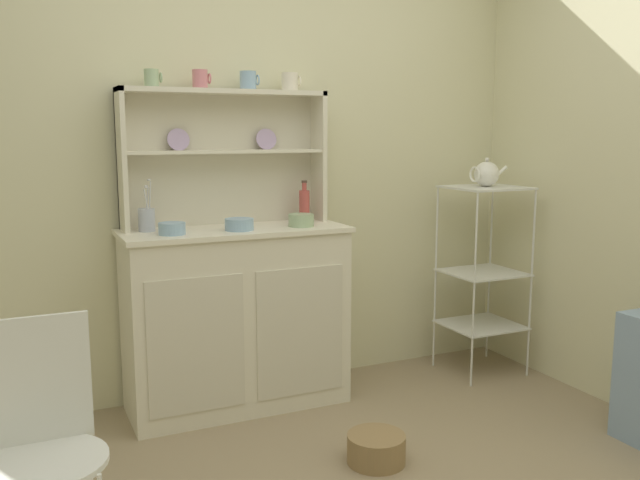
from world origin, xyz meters
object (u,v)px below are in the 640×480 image
hutch_shelf_unit (223,147)px  bakers_rack (483,260)px  bowl_mixing_large (172,229)px  jam_bottle (304,205)px  utensil_jar (147,219)px  wire_chair (42,433)px  hutch_cabinet (237,316)px  porcelain_teapot (486,174)px  cup_sage_0 (152,78)px  floor_basket (376,449)px

hutch_shelf_unit → bakers_rack: (1.45, -0.28, -0.65)m
bakers_rack → bowl_mixing_large: size_ratio=8.72×
jam_bottle → utensil_jar: (-0.83, -0.01, -0.03)m
wire_chair → bowl_mixing_large: (0.63, 1.07, 0.43)m
hutch_cabinet → wire_chair: bearing=-130.1°
hutch_cabinet → bakers_rack: size_ratio=1.03×
wire_chair → porcelain_teapot: size_ratio=3.67×
utensil_jar → bowl_mixing_large: bearing=-60.3°
bakers_rack → cup_sage_0: cup_sage_0 is taller
wire_chair → hutch_shelf_unit: bearing=45.8°
hutch_cabinet → wire_chair: (-0.96, -1.14, 0.05)m
hutch_shelf_unit → cup_sage_0: (-0.35, -0.04, 0.32)m
bakers_rack → cup_sage_0: bearing=172.6°
hutch_cabinet → porcelain_teapot: porcelain_teapot is taller
floor_basket → wire_chair: bearing=-166.9°
hutch_shelf_unit → floor_basket: 1.64m
wire_chair → utensil_jar: 1.41m
wire_chair → jam_bottle: jam_bottle is taller
porcelain_teapot → cup_sage_0: bearing=172.6°
hutch_shelf_unit → cup_sage_0: 0.48m
bakers_rack → porcelain_teapot: porcelain_teapot is taller
hutch_shelf_unit → utensil_jar: 0.54m
hutch_shelf_unit → bowl_mixing_large: (-0.33, -0.24, -0.37)m
cup_sage_0 → hutch_shelf_unit: bearing=6.7°
utensil_jar → hutch_shelf_unit: bearing=11.8°
hutch_shelf_unit → wire_chair: size_ratio=1.23×
utensil_jar → porcelain_teapot: 1.87m
cup_sage_0 → utensil_jar: size_ratio=0.34×
floor_basket → cup_sage_0: 1.97m
cup_sage_0 → utensil_jar: bearing=-143.0°
wire_chair → jam_bottle: bearing=34.0°
hutch_cabinet → utensil_jar: utensil_jar is taller
hutch_shelf_unit → wire_chair: hutch_shelf_unit is taller
hutch_shelf_unit → porcelain_teapot: bearing=-10.8°
bowl_mixing_large → floor_basket: bearing=-48.7°
cup_sage_0 → porcelain_teapot: cup_sage_0 is taller
hutch_shelf_unit → jam_bottle: size_ratio=4.77×
hutch_shelf_unit → bakers_rack: hutch_shelf_unit is taller
bowl_mixing_large → utensil_jar: 0.18m
utensil_jar → porcelain_teapot: porcelain_teapot is taller
hutch_shelf_unit → porcelain_teapot: size_ratio=4.51×
hutch_cabinet → jam_bottle: size_ratio=5.11×
bakers_rack → floor_basket: bakers_rack is taller
bakers_rack → wire_chair: (-2.41, -1.03, -0.14)m
hutch_shelf_unit → cup_sage_0: cup_sage_0 is taller
hutch_cabinet → hutch_shelf_unit: 0.86m
bakers_rack → wire_chair: bearing=-156.9°
cup_sage_0 → jam_bottle: cup_sage_0 is taller
wire_chair → floor_basket: size_ratio=3.41×
bakers_rack → floor_basket: (-1.10, -0.72, -0.60)m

